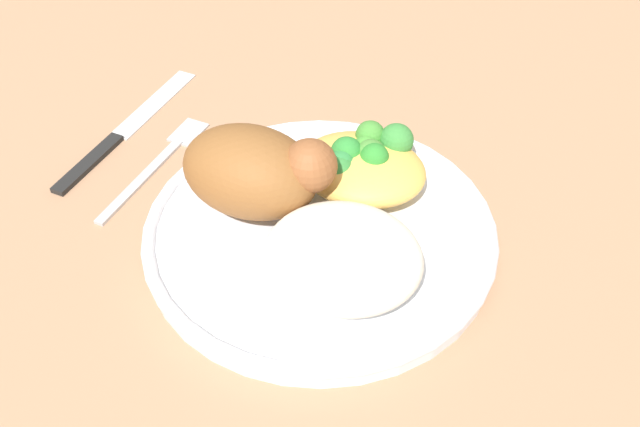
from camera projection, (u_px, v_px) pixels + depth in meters
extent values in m
plane|color=#A77A59|center=(320.00, 242.00, 0.54)|extent=(2.00, 2.00, 0.00)
cylinder|color=white|center=(320.00, 235.00, 0.53)|extent=(0.25, 0.25, 0.01)
torus|color=white|center=(320.00, 228.00, 0.53)|extent=(0.25, 0.25, 0.01)
ellipsoid|color=brown|center=(248.00, 174.00, 0.51)|extent=(0.10, 0.07, 0.06)
sphere|color=brown|center=(310.00, 166.00, 0.50)|extent=(0.04, 0.04, 0.04)
ellipsoid|color=white|center=(343.00, 256.00, 0.47)|extent=(0.11, 0.10, 0.04)
ellipsoid|color=#EFB350|center=(362.00, 168.00, 0.54)|extent=(0.10, 0.08, 0.03)
sphere|color=#3A893A|center=(396.00, 140.00, 0.55)|extent=(0.03, 0.03, 0.03)
sphere|color=#2E813C|center=(342.00, 162.00, 0.53)|extent=(0.02, 0.02, 0.02)
sphere|color=#2F8B35|center=(351.00, 153.00, 0.54)|extent=(0.02, 0.02, 0.02)
sphere|color=#479636|center=(366.00, 149.00, 0.55)|extent=(0.02, 0.02, 0.02)
sphere|color=#308B30|center=(374.00, 158.00, 0.53)|extent=(0.02, 0.02, 0.02)
sphere|color=#338038|center=(335.00, 169.00, 0.53)|extent=(0.02, 0.02, 0.02)
sphere|color=#4B8C39|center=(370.00, 156.00, 0.54)|extent=(0.02, 0.02, 0.02)
sphere|color=#438B34|center=(370.00, 135.00, 0.55)|extent=(0.02, 0.02, 0.02)
cube|color=#B2B2B7|center=(141.00, 179.00, 0.58)|extent=(0.01, 0.11, 0.01)
cube|color=#B2B2B7|center=(188.00, 131.00, 0.63)|extent=(0.02, 0.04, 0.00)
cube|color=black|center=(88.00, 161.00, 0.60)|extent=(0.02, 0.08, 0.01)
cube|color=silver|center=(155.00, 103.00, 0.66)|extent=(0.02, 0.11, 0.00)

